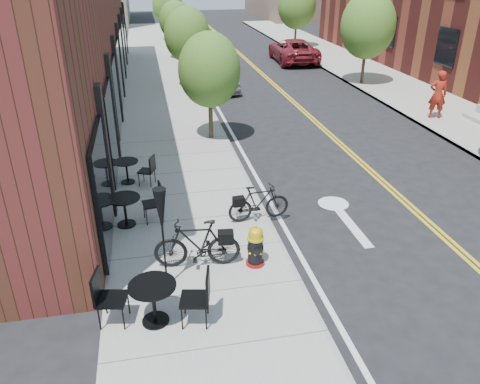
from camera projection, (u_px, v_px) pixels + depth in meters
ground at (302, 284)px, 9.74m from camera, size 120.00×120.00×0.00m
sidewalk_near at (172, 133)px, 18.14m from camera, size 4.00×70.00×0.12m
sidewalk_far at (450, 115)px, 20.26m from camera, size 4.00×70.00×0.12m
building_near at (51, 29)px, 19.33m from camera, size 5.00×28.00×7.00m
tree_near_a at (209, 70)px, 16.38m from camera, size 2.20×2.20×3.81m
tree_near_b at (187, 35)px, 23.35m from camera, size 2.30×2.30×3.98m
tree_near_c at (175, 21)px, 30.46m from camera, size 2.10×2.10×3.67m
tree_near_d at (167, 6)px, 37.37m from camera, size 2.40×2.40×4.11m
tree_far_b at (368, 26)px, 23.95m from camera, size 2.80×2.80×4.62m
tree_far_c at (297, 6)px, 34.48m from camera, size 2.80×2.80×4.62m
fire_hydrant at (255, 246)px, 10.00m from camera, size 0.50×0.50×0.94m
bicycle_left at (197, 244)px, 9.90m from camera, size 1.89×0.72×1.11m
bicycle_right at (259, 203)px, 11.74m from camera, size 1.62×0.58×0.95m
bistro_set_a at (153, 298)px, 8.34m from camera, size 2.04×1.01×1.07m
bistro_set_b at (125, 207)px, 11.48m from camera, size 1.88×0.90×0.99m
bistro_set_c at (127, 169)px, 13.73m from camera, size 1.69×1.03×0.90m
patio_umbrella at (162, 218)px, 8.82m from camera, size 0.35×0.35×2.19m
parked_car_a at (217, 77)px, 24.06m from camera, size 2.03×4.13×1.36m
parked_car_b at (207, 55)px, 29.27m from camera, size 1.62×4.42×1.45m
parked_car_c at (193, 42)px, 33.77m from camera, size 2.70×5.37×1.50m
parked_car_far at (293, 50)px, 30.70m from camera, size 2.75×5.50×1.50m
pedestrian at (438, 95)px, 19.21m from camera, size 0.83×0.66×1.97m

